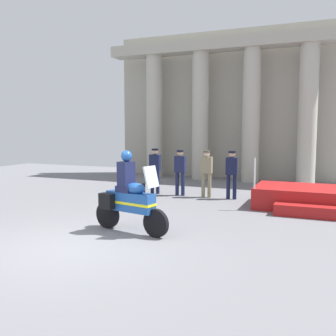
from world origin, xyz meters
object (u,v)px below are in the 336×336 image
reviewing_stand (309,198)px  officer_in_row_2 (207,170)px  officer_in_row_1 (180,169)px  officer_in_row_3 (232,171)px  briefcase_on_ground (142,189)px  motorcycle_with_rider (128,198)px  officer_in_row_0 (155,167)px

reviewing_stand → officer_in_row_2: size_ratio=1.92×
officer_in_row_1 → officer_in_row_3: bearing=177.4°
briefcase_on_ground → officer_in_row_3: bearing=3.1°
officer_in_row_1 → officer_in_row_3: (1.86, 0.01, 0.00)m
motorcycle_with_rider → officer_in_row_2: bearing=97.8°
officer_in_row_3 → officer_in_row_2: bearing=-2.5°
motorcycle_with_rider → briefcase_on_ground: bearing=125.0°
officer_in_row_2 → officer_in_row_3: bearing=177.5°
officer_in_row_0 → officer_in_row_3: officer_in_row_0 is taller
reviewing_stand → officer_in_row_3: bearing=165.7°
motorcycle_with_rider → officer_in_row_1: bearing=109.0°
officer_in_row_0 → officer_in_row_1: officer_in_row_0 is taller
officer_in_row_1 → motorcycle_with_rider: bearing=93.8°
motorcycle_with_rider → officer_in_row_0: bearing=119.9°
reviewing_stand → officer_in_row_1: 4.44m
reviewing_stand → officer_in_row_0: officer_in_row_0 is taller
briefcase_on_ground → officer_in_row_2: bearing=4.1°
reviewing_stand → motorcycle_with_rider: (-3.77, -4.32, 0.49)m
officer_in_row_2 → briefcase_on_ground: 2.52m
officer_in_row_2 → officer_in_row_0: bearing=-3.0°
officer_in_row_0 → motorcycle_with_rider: 5.20m
officer_in_row_3 → motorcycle_with_rider: size_ratio=0.79×
reviewing_stand → officer_in_row_0: 5.41m
reviewing_stand → officer_in_row_2: 3.49m
reviewing_stand → briefcase_on_ground: 5.79m
officer_in_row_1 → officer_in_row_2: (0.98, 0.00, 0.00)m
officer_in_row_0 → briefcase_on_ground: (-0.43, -0.18, -0.80)m
officer_in_row_3 → briefcase_on_ground: bearing=0.2°
briefcase_on_ground → officer_in_row_1: bearing=6.8°
reviewing_stand → officer_in_row_3: 2.65m
officer_in_row_0 → officer_in_row_2: 1.96m
officer_in_row_2 → motorcycle_with_rider: 4.97m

